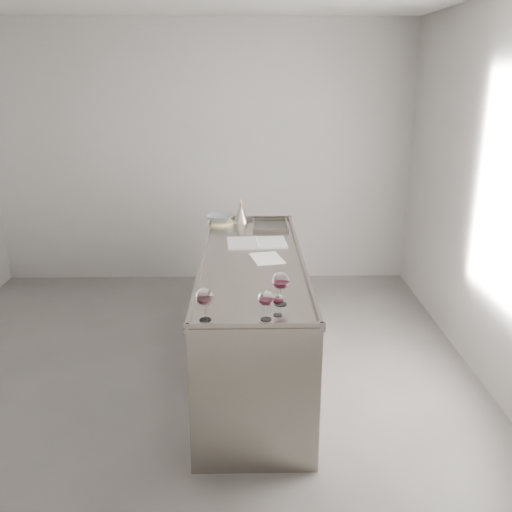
{
  "coord_description": "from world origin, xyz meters",
  "views": [
    {
      "loc": [
        0.45,
        -3.71,
        2.27
      ],
      "look_at": [
        0.53,
        0.13,
        1.02
      ],
      "focal_mm": 40.0,
      "sensor_mm": 36.0,
      "label": 1
    }
  ],
  "objects_px": {
    "counter": "(252,317)",
    "wine_funnel": "(241,215)",
    "ceramic_bowl": "(220,218)",
    "notebook": "(257,243)",
    "wine_glass_middle": "(266,299)",
    "wine_glass_right": "(281,281)",
    "wine_glass_small": "(278,300)",
    "wine_glass_left": "(205,297)"
  },
  "relations": [
    {
      "from": "wine_glass_left",
      "to": "wine_funnel",
      "type": "bearing_deg",
      "value": 84.99
    },
    {
      "from": "counter",
      "to": "wine_glass_left",
      "type": "xyz_separation_m",
      "value": [
        -0.28,
        -1.08,
        0.6
      ]
    },
    {
      "from": "wine_glass_left",
      "to": "wine_glass_middle",
      "type": "height_order",
      "value": "wine_glass_left"
    },
    {
      "from": "counter",
      "to": "notebook",
      "type": "distance_m",
      "value": 0.62
    },
    {
      "from": "wine_glass_right",
      "to": "notebook",
      "type": "bearing_deg",
      "value": 95.25
    },
    {
      "from": "notebook",
      "to": "wine_funnel",
      "type": "bearing_deg",
      "value": 97.61
    },
    {
      "from": "wine_glass_middle",
      "to": "wine_glass_small",
      "type": "distance_m",
      "value": 0.1
    },
    {
      "from": "wine_glass_middle",
      "to": "wine_glass_right",
      "type": "height_order",
      "value": "wine_glass_right"
    },
    {
      "from": "ceramic_bowl",
      "to": "wine_funnel",
      "type": "xyz_separation_m",
      "value": [
        0.19,
        0.04,
        0.02
      ]
    },
    {
      "from": "wine_funnel",
      "to": "counter",
      "type": "bearing_deg",
      "value": -85.45
    },
    {
      "from": "wine_glass_small",
      "to": "ceramic_bowl",
      "type": "bearing_deg",
      "value": 101.22
    },
    {
      "from": "wine_glass_left",
      "to": "notebook",
      "type": "height_order",
      "value": "wine_glass_left"
    },
    {
      "from": "notebook",
      "to": "wine_glass_left",
      "type": "bearing_deg",
      "value": -105.42
    },
    {
      "from": "counter",
      "to": "wine_funnel",
      "type": "relative_size",
      "value": 10.85
    },
    {
      "from": "wine_glass_left",
      "to": "notebook",
      "type": "distance_m",
      "value": 1.52
    },
    {
      "from": "counter",
      "to": "ceramic_bowl",
      "type": "relative_size",
      "value": 10.18
    },
    {
      "from": "wine_glass_right",
      "to": "wine_glass_small",
      "type": "distance_m",
      "value": 0.17
    },
    {
      "from": "counter",
      "to": "wine_funnel",
      "type": "height_order",
      "value": "wine_funnel"
    },
    {
      "from": "wine_glass_right",
      "to": "wine_funnel",
      "type": "height_order",
      "value": "wine_funnel"
    },
    {
      "from": "notebook",
      "to": "ceramic_bowl",
      "type": "distance_m",
      "value": 0.72
    },
    {
      "from": "wine_glass_left",
      "to": "notebook",
      "type": "relative_size",
      "value": 0.39
    },
    {
      "from": "notebook",
      "to": "wine_glass_right",
      "type": "bearing_deg",
      "value": -87.99
    },
    {
      "from": "counter",
      "to": "wine_funnel",
      "type": "bearing_deg",
      "value": 94.55
    },
    {
      "from": "wine_glass_left",
      "to": "wine_glass_middle",
      "type": "distance_m",
      "value": 0.34
    },
    {
      "from": "wine_glass_right",
      "to": "notebook",
      "type": "relative_size",
      "value": 0.42
    },
    {
      "from": "wine_funnel",
      "to": "wine_glass_small",
      "type": "bearing_deg",
      "value": -84.0
    },
    {
      "from": "wine_glass_left",
      "to": "wine_funnel",
      "type": "xyz_separation_m",
      "value": [
        0.19,
        2.16,
        -0.07
      ]
    },
    {
      "from": "notebook",
      "to": "wine_funnel",
      "type": "distance_m",
      "value": 0.69
    },
    {
      "from": "wine_glass_small",
      "to": "notebook",
      "type": "height_order",
      "value": "wine_glass_small"
    },
    {
      "from": "wine_glass_small",
      "to": "wine_funnel",
      "type": "distance_m",
      "value": 2.11
    },
    {
      "from": "wine_glass_middle",
      "to": "wine_glass_right",
      "type": "xyz_separation_m",
      "value": [
        0.09,
        0.22,
        0.02
      ]
    },
    {
      "from": "wine_glass_right",
      "to": "ceramic_bowl",
      "type": "relative_size",
      "value": 0.87
    },
    {
      "from": "wine_glass_middle",
      "to": "wine_glass_right",
      "type": "distance_m",
      "value": 0.24
    },
    {
      "from": "ceramic_bowl",
      "to": "wine_glass_right",
      "type": "bearing_deg",
      "value": -77.13
    },
    {
      "from": "wine_glass_middle",
      "to": "wine_funnel",
      "type": "relative_size",
      "value": 0.79
    },
    {
      "from": "wine_glass_middle",
      "to": "counter",
      "type": "bearing_deg",
      "value": 93.47
    },
    {
      "from": "wine_glass_left",
      "to": "wine_glass_small",
      "type": "relative_size",
      "value": 1.44
    },
    {
      "from": "ceramic_bowl",
      "to": "wine_glass_middle",
      "type": "bearing_deg",
      "value": -80.89
    },
    {
      "from": "wine_glass_small",
      "to": "wine_glass_right",
      "type": "bearing_deg",
      "value": 80.98
    },
    {
      "from": "wine_glass_small",
      "to": "wine_glass_left",
      "type": "bearing_deg",
      "value": -172.08
    },
    {
      "from": "wine_glass_left",
      "to": "wine_funnel",
      "type": "height_order",
      "value": "wine_funnel"
    },
    {
      "from": "counter",
      "to": "wine_glass_right",
      "type": "relative_size",
      "value": 11.63
    }
  ]
}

